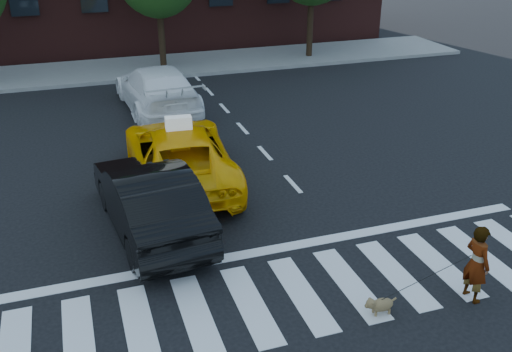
{
  "coord_description": "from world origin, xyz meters",
  "views": [
    {
      "loc": [
        -3.57,
        -7.94,
        6.48
      ],
      "look_at": [
        0.1,
        2.95,
        1.1
      ],
      "focal_mm": 40.0,
      "sensor_mm": 36.0,
      "label": 1
    }
  ],
  "objects_px": {
    "taxi": "(179,154)",
    "dog": "(379,305)",
    "black_sedan": "(149,198)",
    "woman": "(477,263)",
    "white_suv": "(157,89)"
  },
  "relations": [
    {
      "from": "white_suv",
      "to": "dog",
      "type": "distance_m",
      "value": 12.62
    },
    {
      "from": "woman",
      "to": "white_suv",
      "type": "bearing_deg",
      "value": 10.42
    },
    {
      "from": "taxi",
      "to": "white_suv",
      "type": "xyz_separation_m",
      "value": [
        0.46,
        6.0,
        0.03
      ]
    },
    {
      "from": "taxi",
      "to": "woman",
      "type": "bearing_deg",
      "value": 125.61
    },
    {
      "from": "woman",
      "to": "dog",
      "type": "height_order",
      "value": "woman"
    },
    {
      "from": "woman",
      "to": "black_sedan",
      "type": "bearing_deg",
      "value": 44.33
    },
    {
      "from": "black_sedan",
      "to": "woman",
      "type": "xyz_separation_m",
      "value": [
        5.15,
        -4.36,
        -0.02
      ]
    },
    {
      "from": "taxi",
      "to": "black_sedan",
      "type": "xyz_separation_m",
      "value": [
        -1.12,
        -2.26,
        0.01
      ]
    },
    {
      "from": "taxi",
      "to": "black_sedan",
      "type": "distance_m",
      "value": 2.52
    },
    {
      "from": "taxi",
      "to": "dog",
      "type": "distance_m",
      "value": 6.88
    },
    {
      "from": "taxi",
      "to": "dog",
      "type": "xyz_separation_m",
      "value": [
        2.2,
        -6.49,
        -0.56
      ]
    },
    {
      "from": "white_suv",
      "to": "woman",
      "type": "relative_size",
      "value": 3.64
    },
    {
      "from": "white_suv",
      "to": "dog",
      "type": "bearing_deg",
      "value": 94.16
    },
    {
      "from": "taxi",
      "to": "black_sedan",
      "type": "bearing_deg",
      "value": 67.97
    },
    {
      "from": "black_sedan",
      "to": "dog",
      "type": "bearing_deg",
      "value": 122.07
    }
  ]
}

